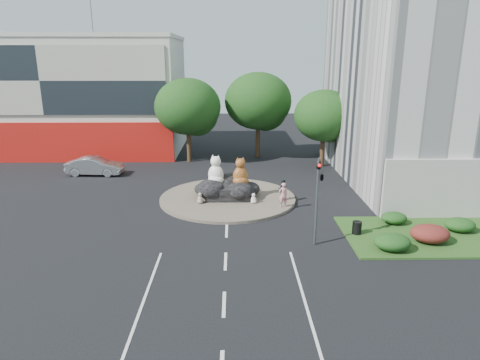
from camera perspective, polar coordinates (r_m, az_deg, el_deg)
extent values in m
plane|color=black|center=(22.55, -1.94, -10.78)|extent=(120.00, 120.00, 0.00)
cylinder|color=brown|center=(31.76, -1.65, -2.43)|extent=(10.00, 10.00, 0.20)
cube|color=beige|center=(51.69, -22.19, 10.30)|extent=(25.00, 12.00, 12.00)
cube|color=#B71610|center=(46.64, -24.27, 4.57)|extent=(25.00, 0.30, 4.00)
cube|color=#B2AD9E|center=(45.92, -25.16, 11.89)|extent=(24.00, 0.15, 6.50)
cube|color=beige|center=(51.55, -22.95, 17.14)|extent=(25.20, 12.20, 0.40)
cylinder|color=#595B60|center=(52.64, -19.22, 20.41)|extent=(0.10, 0.10, 5.00)
cube|color=#1B4918|center=(27.77, 23.96, -6.77)|extent=(10.00, 6.00, 0.12)
cylinder|color=#382314|center=(43.15, -6.83, 4.88)|extent=(0.44, 0.44, 3.74)
ellipsoid|color=#143510|center=(42.60, -6.99, 9.70)|extent=(6.46, 6.46, 5.49)
sphere|color=#143510|center=(43.12, -5.82, 8.68)|extent=(4.25, 4.25, 4.25)
sphere|color=#143510|center=(42.45, -7.96, 8.84)|extent=(3.74, 3.74, 3.74)
cylinder|color=#382314|center=(44.94, 2.38, 5.57)|extent=(0.44, 0.44, 3.96)
ellipsoid|color=#143510|center=(44.40, 2.43, 10.48)|extent=(6.84, 6.84, 5.81)
sphere|color=#143510|center=(45.04, 3.41, 9.40)|extent=(4.50, 4.50, 4.50)
sphere|color=#143510|center=(44.13, 1.53, 9.64)|extent=(3.96, 3.96, 3.96)
cylinder|color=#382314|center=(41.90, 10.92, 4.05)|extent=(0.44, 0.44, 3.30)
ellipsoid|color=#143510|center=(41.36, 11.16, 8.42)|extent=(5.70, 5.70, 4.84)
sphere|color=#143510|center=(42.12, 12.04, 7.48)|extent=(3.75, 3.75, 3.75)
sphere|color=#143510|center=(41.00, 10.24, 7.66)|extent=(3.30, 3.30, 3.30)
ellipsoid|color=#143510|center=(24.74, 19.62, -7.79)|extent=(2.00, 1.60, 0.90)
ellipsoid|color=#551617|center=(26.52, 23.99, -6.54)|extent=(2.20, 1.76, 0.99)
ellipsoid|color=#143510|center=(28.91, 27.28, -5.32)|extent=(1.80, 1.44, 0.81)
ellipsoid|color=#143510|center=(28.58, 19.85, -4.77)|extent=(1.60, 1.28, 0.72)
cylinder|color=#595B60|center=(23.86, 10.19, -2.98)|extent=(0.14, 0.14, 5.00)
imported|color=black|center=(23.36, 10.40, 0.96)|extent=(0.21, 0.26, 1.30)
imported|color=black|center=(23.46, 10.85, 0.49)|extent=(0.26, 1.24, 0.50)
sphere|color=red|center=(23.08, 10.54, 1.93)|extent=(0.18, 0.18, 0.18)
cylinder|color=#595B60|center=(31.41, 22.73, 3.47)|extent=(0.18, 0.18, 8.00)
cylinder|color=#595B60|center=(30.48, 21.80, 10.86)|extent=(2.00, 0.12, 0.12)
cube|color=silver|center=(30.12, 19.99, 10.79)|extent=(0.50, 0.22, 0.12)
imported|color=#D58A90|center=(29.55, 5.77, -1.97)|extent=(0.72, 0.57, 1.73)
imported|color=black|center=(31.10, 5.71, -1.27)|extent=(0.88, 0.78, 1.50)
imported|color=#AAACB2|center=(40.31, -18.82, 1.77)|extent=(5.02, 2.00, 1.62)
cylinder|color=black|center=(26.29, 15.32, -6.14)|extent=(0.57, 0.57, 0.76)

